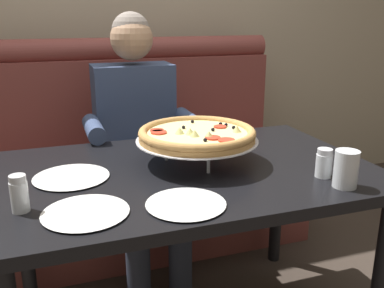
{
  "coord_description": "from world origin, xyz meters",
  "views": [
    {
      "loc": [
        -0.46,
        -1.39,
        1.26
      ],
      "look_at": [
        0.02,
        0.01,
        0.81
      ],
      "focal_mm": 39.86,
      "sensor_mm": 36.0,
      "label": 1
    }
  ],
  "objects": [
    {
      "name": "drinking_glass",
      "position": [
        0.43,
        -0.33,
        0.77
      ],
      "size": [
        0.08,
        0.08,
        0.12
      ],
      "color": "silver",
      "rests_on": "dining_table"
    },
    {
      "name": "shaker_oregano",
      "position": [
        0.42,
        -0.23,
        0.76
      ],
      "size": [
        0.06,
        0.06,
        0.1
      ],
      "color": "white",
      "rests_on": "dining_table"
    },
    {
      "name": "plate_near_left",
      "position": [
        -0.41,
        0.04,
        0.73
      ],
      "size": [
        0.26,
        0.26,
        0.02
      ],
      "color": "white",
      "rests_on": "dining_table"
    },
    {
      "name": "pizza",
      "position": [
        0.06,
        0.05,
        0.83
      ],
      "size": [
        0.46,
        0.46,
        0.14
      ],
      "color": "silver",
      "rests_on": "dining_table"
    },
    {
      "name": "shaker_pepper_flakes",
      "position": [
        -0.56,
        -0.18,
        0.77
      ],
      "size": [
        0.05,
        0.05,
        0.11
      ],
      "color": "white",
      "rests_on": "dining_table"
    },
    {
      "name": "diner_main",
      "position": [
        -0.04,
        0.64,
        0.71
      ],
      "size": [
        0.54,
        0.64,
        1.27
      ],
      "color": "#2D3342",
      "rests_on": "ground_plane"
    },
    {
      "name": "booth_bench",
      "position": [
        0.0,
        0.91,
        0.4
      ],
      "size": [
        1.79,
        0.78,
        1.13
      ],
      "color": "brown",
      "rests_on": "ground_plane"
    },
    {
      "name": "dining_table",
      "position": [
        0.0,
        0.0,
        0.64
      ],
      "size": [
        1.36,
        0.87,
        0.72
      ],
      "color": "black",
      "rests_on": "ground_plane"
    },
    {
      "name": "plate_near_right",
      "position": [
        -0.1,
        -0.3,
        0.73
      ],
      "size": [
        0.24,
        0.24,
        0.02
      ],
      "color": "white",
      "rests_on": "dining_table"
    },
    {
      "name": "plate_far_side",
      "position": [
        -0.39,
        -0.26,
        0.73
      ],
      "size": [
        0.25,
        0.25,
        0.02
      ],
      "color": "white",
      "rests_on": "dining_table"
    }
  ]
}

